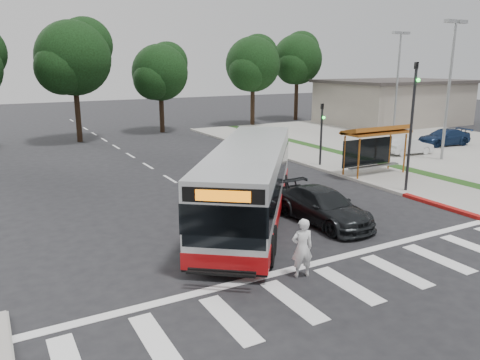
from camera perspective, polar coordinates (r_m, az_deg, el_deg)
ground at (r=18.37m, az=2.57°, el=-6.49°), size 140.00×140.00×0.00m
sidewalk_east at (r=30.89m, az=12.33°, el=1.82°), size 4.00×40.00×0.12m
curb_east at (r=29.63m, az=9.40°, el=1.47°), size 0.30×40.00×0.15m
curb_east_red at (r=22.91m, az=25.00°, el=-3.43°), size 0.32×6.00×0.15m
parking_lot at (r=40.90m, az=23.29°, el=3.94°), size 18.00×36.00×0.10m
commercial_building at (r=53.69m, az=18.09°, el=8.87°), size 14.00×10.00×4.40m
building_roof_cap at (r=53.56m, az=18.28°, el=11.37°), size 14.60×10.60×0.30m
crosswalk_ladder at (r=14.69m, az=13.01°, el=-12.33°), size 18.00×2.60×0.01m
bus_shelter at (r=28.27m, az=16.11°, el=5.20°), size 4.20×1.60×2.86m
traffic_signal_ne_tall at (r=24.77m, az=20.25°, el=7.26°), size 0.18×0.37×6.50m
traffic_signal_ne_short at (r=29.96m, az=9.91°, el=6.26°), size 0.18×0.37×4.00m
lot_light_front at (r=34.00m, az=24.30°, el=11.97°), size 1.90×0.35×9.01m
lot_light_mid at (r=45.04m, az=18.73°, el=12.68°), size 1.90×0.35×9.01m
tree_ne_a at (r=49.53m, az=1.61°, el=14.02°), size 6.16×5.74×9.30m
tree_ne_b at (r=55.03m, az=7.03°, el=14.48°), size 6.16×5.74×10.02m
tree_north_a at (r=41.33m, az=-19.58°, el=13.96°), size 6.60×6.15×10.17m
tree_north_b at (r=45.30m, az=-9.66°, el=12.90°), size 5.72×5.33×8.43m
transit_bus at (r=19.53m, az=1.15°, el=-0.40°), size 9.43×11.25×3.13m
pedestrian at (r=14.61m, az=7.59°, el=-8.20°), size 0.78×0.61×1.88m
dark_sedan at (r=19.62m, az=10.12°, el=-3.17°), size 2.13×4.92×1.41m
parked_car_1 at (r=35.51m, az=19.97°, el=3.88°), size 3.61×1.66×1.15m
parked_car_3 at (r=40.44m, az=23.60°, el=4.80°), size 4.62×2.34×1.29m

